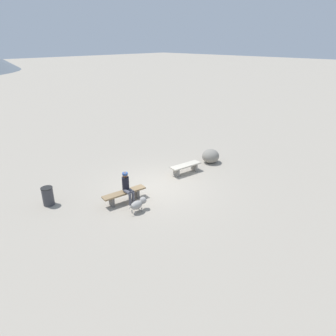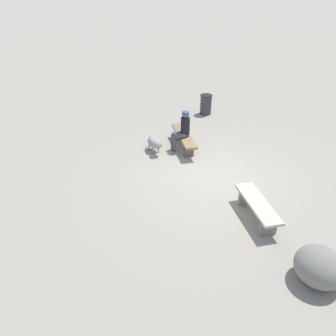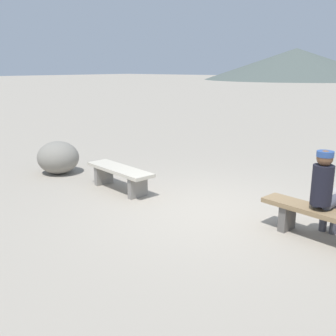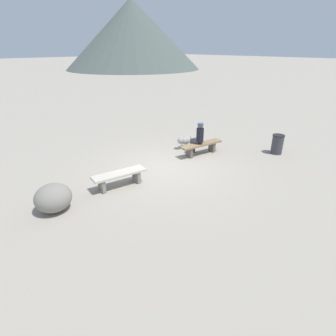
# 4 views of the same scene
# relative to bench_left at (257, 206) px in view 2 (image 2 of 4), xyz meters

# --- Properties ---
(ground) EXTENTS (210.00, 210.00, 0.06)m
(ground) POSITION_rel_bench_left_xyz_m (2.04, 0.09, -0.37)
(ground) COLOR #9E9384
(bench_left) EXTENTS (1.71, 0.72, 0.46)m
(bench_left) POSITION_rel_bench_left_xyz_m (0.00, 0.00, 0.00)
(bench_left) COLOR gray
(bench_left) RESTS_ON ground
(bench_right) EXTENTS (1.90, 0.67, 0.46)m
(bench_right) POSITION_rel_bench_left_xyz_m (3.92, 0.08, 0.01)
(bench_right) COLOR #605B56
(bench_right) RESTS_ON ground
(seated_person) EXTENTS (0.34, 0.59, 1.30)m
(seated_person) POSITION_rel_bench_left_xyz_m (3.84, 0.19, 0.40)
(seated_person) COLOR black
(seated_person) RESTS_ON ground
(dog) EXTENTS (0.85, 0.35, 0.52)m
(dog) POSITION_rel_bench_left_xyz_m (4.01, 1.07, -0.01)
(dog) COLOR gray
(dog) RESTS_ON ground
(trash_bin) EXTENTS (0.47, 0.47, 0.77)m
(trash_bin) POSITION_rel_bench_left_xyz_m (6.23, -1.92, 0.05)
(trash_bin) COLOR #38383D
(trash_bin) RESTS_ON ground
(boulder) EXTENTS (1.09, 1.05, 0.74)m
(boulder) POSITION_rel_bench_left_xyz_m (-2.02, 0.03, 0.03)
(boulder) COLOR gray
(boulder) RESTS_ON ground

